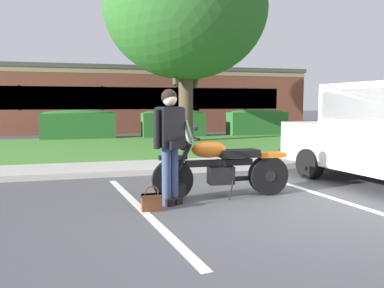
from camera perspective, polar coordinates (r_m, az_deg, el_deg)
name	(u,v)px	position (r m, az deg, el deg)	size (l,w,h in m)	color
ground_plane	(247,206)	(5.72, 8.17, -9.15)	(140.00, 140.00, 0.00)	#4C4C51
curb_strip	(195,170)	(8.36, 0.47, -3.84)	(60.00, 0.20, 0.12)	#B7B2A8
concrete_walk	(186,165)	(9.18, -0.94, -3.09)	(60.00, 1.50, 0.08)	#B7B2A8
grass_lawn	(156,146)	(13.42, -5.43, -0.27)	(60.00, 7.23, 0.06)	#478433
stall_stripe_0	(142,210)	(5.53, -7.42, -9.65)	(0.12, 4.40, 0.01)	silver
stall_stripe_1	(328,196)	(6.60, 19.53, -7.37)	(0.12, 4.40, 0.01)	silver
motorcycle	(227,167)	(6.14, 5.18, -3.40)	(2.24, 0.82, 1.26)	black
rider_person	(170,138)	(5.62, -3.29, 0.91)	(0.52, 0.39, 1.70)	black
handbag	(152,201)	(5.43, -6.01, -8.39)	(0.28, 0.13, 0.36)	#562D19
shade_tree	(186,10)	(15.15, -0.94, 19.32)	(6.10, 6.10, 7.59)	#4C3D2D
hedge_left	(79,124)	(16.65, -16.51, 2.87)	(3.01, 0.90, 1.24)	#286028
hedge_center_left	(173,123)	(17.02, -2.81, 3.17)	(2.77, 0.90, 1.24)	#286028
hedge_center_right	(257,122)	(18.29, 9.65, 3.29)	(2.77, 0.90, 1.24)	#286028
brick_building	(100,100)	(23.92, -13.51, 6.36)	(22.19, 9.39, 3.41)	brown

